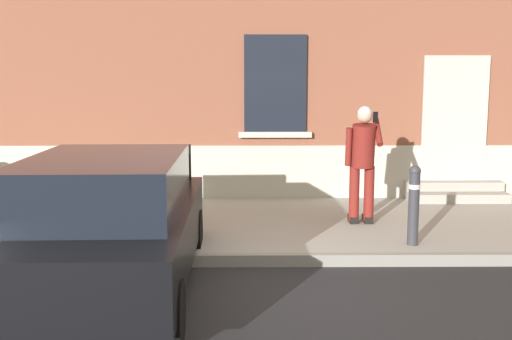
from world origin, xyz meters
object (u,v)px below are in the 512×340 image
(hatchback_car_black, at_px, (109,221))
(bollard_near_person, at_px, (414,202))
(person_on_phone, at_px, (363,157))
(planter_olive, at_px, (138,176))

(hatchback_car_black, bearing_deg, bollard_near_person, 20.60)
(person_on_phone, bearing_deg, hatchback_car_black, -126.73)
(bollard_near_person, height_order, planter_olive, bollard_near_person)
(bollard_near_person, height_order, person_on_phone, person_on_phone)
(person_on_phone, distance_m, planter_olive, 4.03)
(bollard_near_person, xyz_separation_m, planter_olive, (-4.07, 2.89, -0.11))
(person_on_phone, bearing_deg, bollard_near_person, -54.61)
(bollard_near_person, bearing_deg, person_on_phone, 110.95)
(hatchback_car_black, distance_m, planter_olive, 4.27)
(hatchback_car_black, distance_m, bollard_near_person, 3.86)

